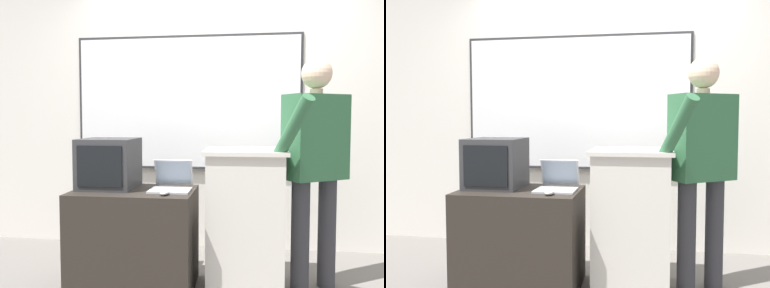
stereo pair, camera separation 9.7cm
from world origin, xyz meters
The scene contains 9 objects.
back_wall centered at (-0.01, 1.39, 1.37)m, with size 6.40×0.17×2.73m.
lectern_podium centered at (0.30, 0.41, 0.52)m, with size 0.59×0.53×1.03m.
side_desk centered at (-0.50, 0.29, 0.36)m, with size 0.88×0.58×0.73m.
person_presenter centered at (0.80, 0.43, 0.98)m, with size 0.61×0.72×1.68m.
laptop centered at (-0.23, 0.34, 0.79)m, with size 0.29×0.31×0.21m.
wireless_keyboard centered at (0.33, 0.34, 1.04)m, with size 0.42×0.12×0.02m.
computer_mouse_by_laptop centered at (-0.24, 0.11, 0.75)m, with size 0.06×0.10×0.03m.
computer_mouse_by_keyboard centered at (0.54, 0.34, 1.04)m, with size 0.06×0.10×0.03m.
crt_monitor centered at (-0.71, 0.35, 0.92)m, with size 0.40×0.42×0.37m.
Camera 1 is at (0.32, -2.56, 1.25)m, focal length 38.00 mm.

